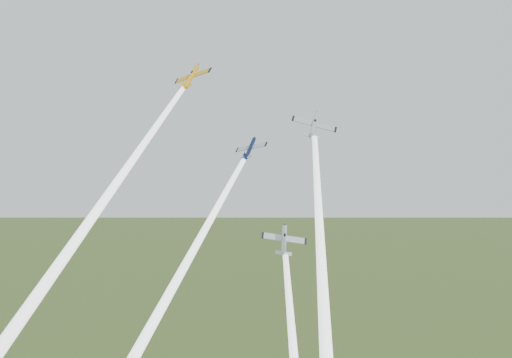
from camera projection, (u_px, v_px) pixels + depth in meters
name	position (u px, v px, depth m)	size (l,w,h in m)	color
plane_yellow	(191.00, 77.00, 121.53)	(8.55, 8.48, 1.34)	orange
smoke_trail_yellow	(78.00, 237.00, 98.85)	(2.37, 2.37, 72.40)	white
plane_navy	(250.00, 148.00, 120.37)	(6.86, 6.81, 1.08)	#0C1838
smoke_trail_navy	(153.00, 323.00, 98.04)	(2.37, 2.37, 70.85)	white
plane_silver_right	(314.00, 125.00, 114.48)	(8.26, 8.20, 1.29)	#B5BDC5
smoke_trail_silver_right	(324.00, 312.00, 88.03)	(2.37, 2.37, 70.55)	white
plane_silver_low	(284.00, 240.00, 107.37)	(7.68, 7.62, 1.20)	#B5BDC4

